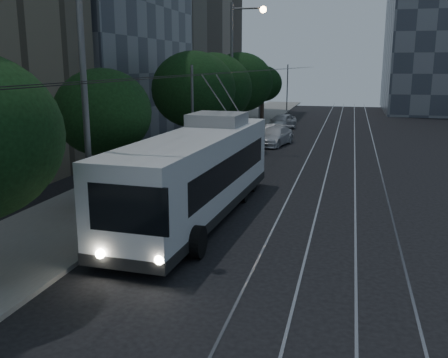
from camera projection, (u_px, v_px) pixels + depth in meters
ground at (254, 250)px, 16.56m from camera, size 120.00×120.00×0.00m
sidewalk at (206, 146)px, 37.24m from camera, size 5.00×90.00×0.15m
tram_rails at (343, 152)px, 34.85m from camera, size 4.52×90.00×0.02m
overhead_wires at (239, 101)px, 35.87m from camera, size 2.23×90.00×6.00m
trolleybus at (198, 173)px, 19.85m from camera, size 3.31×13.15×5.63m
pickup_silver at (218, 160)px, 28.30m from camera, size 3.83×5.77×1.47m
car_white_a at (229, 153)px, 30.65m from camera, size 2.49×4.51×1.45m
car_white_b at (274, 136)px, 37.96m from camera, size 2.86×5.00×1.36m
car_white_c at (274, 132)px, 40.51m from camera, size 1.40×3.83×1.25m
car_white_d at (282, 122)px, 46.70m from camera, size 2.69×4.77×1.53m
tree_1 at (103, 113)px, 20.46m from camera, size 3.99×3.99×5.90m
tree_2 at (194, 90)px, 30.33m from camera, size 5.13×5.13×6.84m
tree_3 at (213, 89)px, 34.46m from camera, size 5.47×5.47×6.83m
tree_4 at (240, 82)px, 43.65m from camera, size 5.71×5.71×7.06m
tree_5 at (262, 84)px, 53.70m from camera, size 4.25×4.25×5.90m
streetlamp_near at (95, 68)px, 15.23m from camera, size 2.38×0.44×9.80m
streetlamp_far at (238, 64)px, 33.89m from camera, size 2.43×0.44×10.03m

